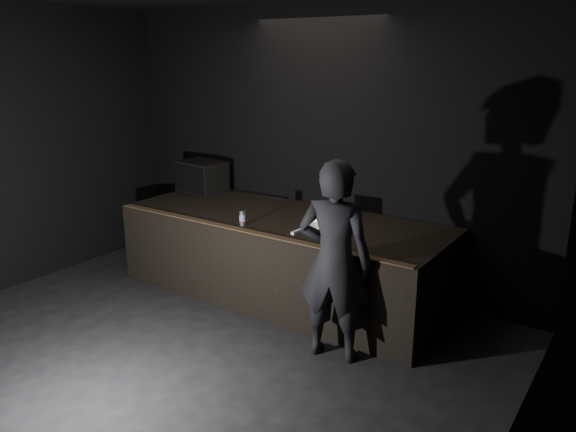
% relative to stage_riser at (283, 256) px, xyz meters
% --- Properties ---
extents(ground, '(7.00, 7.00, 0.00)m').
position_rel_stage_riser_xyz_m(ground, '(0.00, -2.73, -0.50)').
color(ground, black).
rests_on(ground, ground).
extents(room_walls, '(6.10, 7.10, 3.52)m').
position_rel_stage_riser_xyz_m(room_walls, '(0.00, -2.73, 1.52)').
color(room_walls, black).
rests_on(room_walls, ground).
extents(stage_riser, '(4.00, 1.50, 1.00)m').
position_rel_stage_riser_xyz_m(stage_riser, '(0.00, 0.00, 0.00)').
color(stage_riser, black).
rests_on(stage_riser, ground).
extents(riser_lip, '(3.92, 0.10, 0.01)m').
position_rel_stage_riser_xyz_m(riser_lip, '(0.00, -0.71, 0.51)').
color(riser_lip, brown).
rests_on(riser_lip, stage_riser).
extents(stage_monitor, '(0.70, 0.55, 0.43)m').
position_rel_stage_riser_xyz_m(stage_monitor, '(-1.67, 0.40, 0.72)').
color(stage_monitor, black).
rests_on(stage_monitor, stage_riser).
extents(cable, '(0.88, 0.16, 0.02)m').
position_rel_stage_riser_xyz_m(cable, '(-0.85, 0.59, 0.51)').
color(cable, black).
rests_on(cable, stage_riser).
extents(laptop, '(0.31, 0.28, 0.21)m').
position_rel_stage_riser_xyz_m(laptop, '(0.60, -0.10, 0.55)').
color(laptop, silver).
rests_on(laptop, stage_riser).
extents(beer_can, '(0.07, 0.07, 0.17)m').
position_rel_stage_riser_xyz_m(beer_can, '(-0.16, -0.57, 0.59)').
color(beer_can, silver).
rests_on(beer_can, stage_riser).
extents(plastic_cup, '(0.08, 0.08, 0.10)m').
position_rel_stage_riser_xyz_m(plastic_cup, '(0.49, 0.12, 0.55)').
color(plastic_cup, white).
rests_on(plastic_cup, stage_riser).
extents(wii_remote, '(0.05, 0.17, 0.03)m').
position_rel_stage_riser_xyz_m(wii_remote, '(0.50, -0.45, 0.52)').
color(wii_remote, white).
rests_on(wii_remote, stage_riser).
extents(person, '(0.80, 0.61, 1.97)m').
position_rel_stage_riser_xyz_m(person, '(1.25, -0.95, 0.49)').
color(person, black).
rests_on(person, ground).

